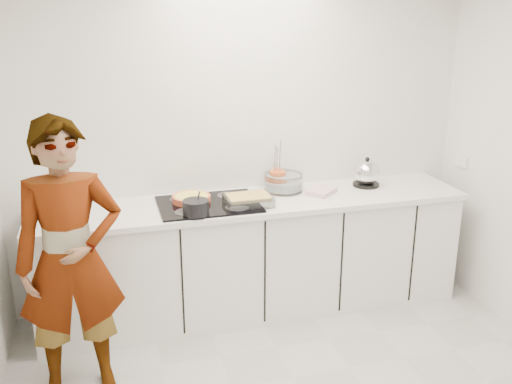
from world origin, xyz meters
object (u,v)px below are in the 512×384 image
object	(u,v)px
cook	(71,261)
tart_dish	(191,198)
baking_dish	(248,199)
utensil_crock	(277,181)
mixing_bowl	(284,183)
hob	(208,204)
kettle	(367,174)
saucepan	(196,207)

from	to	relation	value
cook	tart_dish	bearing A→B (deg)	34.98
baking_dish	utensil_crock	bearing A→B (deg)	42.66
mixing_bowl	cook	bearing A→B (deg)	-153.46
hob	baking_dish	bearing A→B (deg)	-17.72
utensil_crock	cook	distance (m)	1.74
baking_dish	mixing_bowl	world-z (taller)	mixing_bowl
tart_dish	baking_dish	size ratio (longest dim) A/B	0.99
tart_dish	hob	bearing A→B (deg)	-33.67
mixing_bowl	cook	size ratio (longest dim) A/B	0.23
tart_dish	cook	bearing A→B (deg)	-140.50
kettle	cook	size ratio (longest dim) A/B	0.14
kettle	utensil_crock	world-z (taller)	kettle
utensil_crock	mixing_bowl	bearing A→B (deg)	-30.11
hob	cook	size ratio (longest dim) A/B	0.42
saucepan	utensil_crock	world-z (taller)	saucepan
baking_dish	mixing_bowl	distance (m)	0.44
hob	tart_dish	distance (m)	0.14
cook	utensil_crock	bearing A→B (deg)	23.36
utensil_crock	tart_dish	bearing A→B (deg)	-169.95
baking_dish	kettle	bearing A→B (deg)	11.43
tart_dish	cook	distance (m)	1.08
saucepan	kettle	bearing A→B (deg)	12.67
tart_dish	kettle	size ratio (longest dim) A/B	1.39
tart_dish	utensil_crock	world-z (taller)	utensil_crock
mixing_bowl	cook	distance (m)	1.76
hob	saucepan	size ratio (longest dim) A/B	3.85
kettle	saucepan	bearing A→B (deg)	-167.33
tart_dish	utensil_crock	distance (m)	0.71
hob	tart_dish	world-z (taller)	tart_dish
kettle	cook	xyz separation A→B (m)	(-2.25, -0.73, -0.15)
hob	kettle	bearing A→B (deg)	5.25
saucepan	utensil_crock	size ratio (longest dim) A/B	1.20
saucepan	kettle	world-z (taller)	kettle
hob	baking_dish	xyz separation A→B (m)	(0.28, -0.09, 0.04)
saucepan	baking_dish	world-z (taller)	saucepan
baking_dish	cook	bearing A→B (deg)	-156.79
tart_dish	mixing_bowl	bearing A→B (deg)	7.66
baking_dish	hob	bearing A→B (deg)	162.28
tart_dish	cook	xyz separation A→B (m)	(-0.83, -0.69, -0.09)
hob	baking_dish	world-z (taller)	baking_dish
baking_dish	kettle	xyz separation A→B (m)	(1.03, 0.21, 0.05)
hob	tart_dish	xyz separation A→B (m)	(-0.11, 0.07, 0.03)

